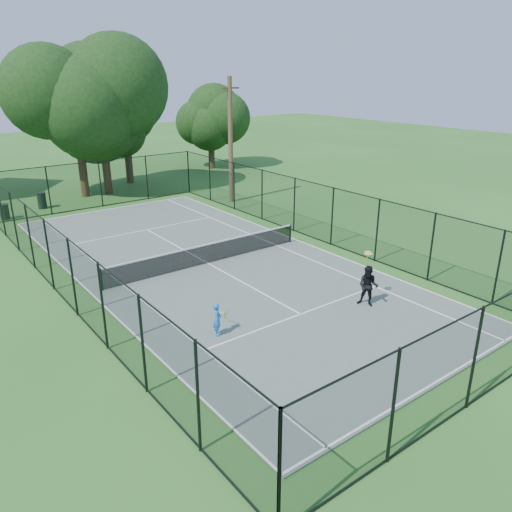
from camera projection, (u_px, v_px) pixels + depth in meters
ground at (208, 264)px, 23.02m from camera, size 120.00×120.00×0.00m
tennis_court at (208, 264)px, 23.01m from camera, size 11.00×24.00×0.06m
tennis_net at (208, 253)px, 22.82m from camera, size 10.08×0.08×0.95m
fence at (207, 234)px, 22.49m from camera, size 13.10×26.10×3.00m
tree_near_left at (76, 113)px, 33.35m from camera, size 7.08×7.08×9.24m
tree_near_mid at (100, 112)px, 34.09m from camera, size 7.09×7.09×9.28m
tree_near_right at (125, 123)px, 37.91m from camera, size 5.27×5.27×7.27m
tree_far_right at (211, 123)px, 43.89m from camera, size 4.91×4.91×6.50m
trash_bin_left at (4, 212)px, 29.76m from camera, size 0.58×0.58×0.93m
trash_bin_right at (42, 200)px, 32.10m from camera, size 0.58×0.58×1.03m
utility_pole at (231, 140)px, 32.53m from camera, size 1.40×0.30×8.06m
player_blue at (217, 319)px, 16.63m from camera, size 0.82×0.51×1.17m
player_black at (368, 286)px, 18.65m from camera, size 1.06×0.97×2.02m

